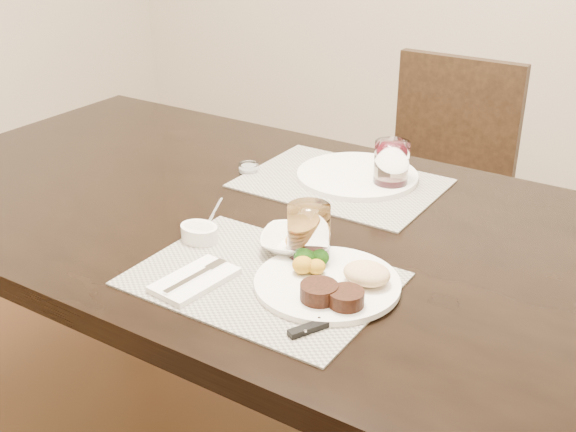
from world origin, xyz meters
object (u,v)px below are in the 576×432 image
Objects in this scene: cracker_bowl at (296,241)px; wine_glass_near at (309,236)px; chair_far at (439,183)px; dinner_plate at (333,281)px; steak_knife at (320,321)px; far_plate at (357,175)px.

cracker_bowl is 0.06m from wine_glass_near.
chair_far is 1.20m from dinner_plate.
chair_far reaches higher than dinner_plate.
steak_knife is (0.27, -1.25, 0.26)m from chair_far.
far_plate is (0.03, -0.65, 0.26)m from chair_far.
far_plate is (-0.07, 0.40, -0.01)m from cracker_bowl.
far_plate is (-0.24, 0.59, 0.00)m from steak_knife.
cracker_bowl reaches higher than steak_knife.
dinner_plate is 1.49× the size of cracker_bowl.
chair_far is 5.05× the size of cracker_bowl.
cracker_bowl is 0.40m from far_plate.
steak_knife is (0.04, -0.11, -0.01)m from dinner_plate.
cracker_bowl reaches higher than dinner_plate.
dinner_plate is at bearing -78.36° from chair_far.
dinner_plate is at bearing 135.61° from steak_knife.
wine_glass_near is at bearing -82.48° from chair_far.
far_plate is (-0.21, 0.49, -0.01)m from dinner_plate.
far_plate reaches higher than steak_knife.
steak_knife is at bearing -88.81° from dinner_plate.
dinner_plate is 2.35× the size of wine_glass_near.
wine_glass_near reaches higher than steak_knife.
steak_knife is 1.13× the size of cracker_bowl.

